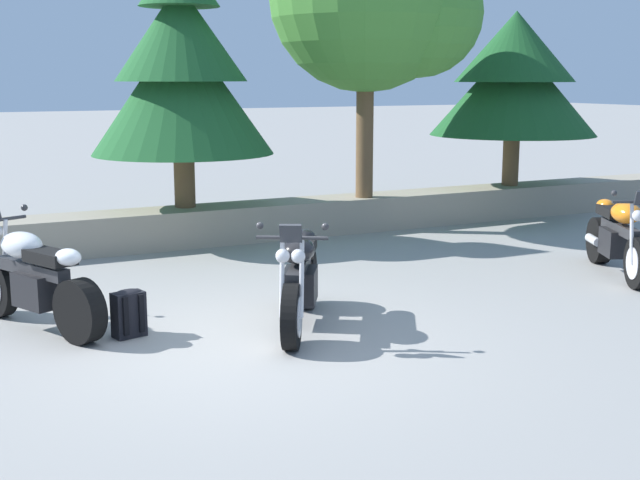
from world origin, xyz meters
The scene contains 8 objects.
ground_plane centered at (0.00, 0.00, 0.00)m, with size 120.00×120.00×0.00m, color gray.
stone_wall centered at (0.00, 4.80, 0.28)m, with size 36.00×0.80×0.55m, color gray.
motorcycle_white_near_left centered at (-1.68, 1.30, 0.49)m, with size 1.08×1.94×1.18m.
motorcycle_black_centre centered at (0.69, 0.17, 0.49)m, with size 1.23×1.85×1.18m.
motorcycle_orange_far_right centered at (5.25, 0.42, 0.49)m, with size 1.14×1.91×1.18m.
rider_backpack centered at (-0.92, 0.63, 0.24)m, with size 0.33×0.30×0.47m.
pine_tree_far_left centered at (1.03, 4.94, 2.61)m, with size 2.69×2.69×3.78m.
pine_tree_mid_right centered at (7.11, 4.85, 2.49)m, with size 2.94×2.94×3.07m.
Camera 1 is at (-2.75, -7.17, 2.45)m, focal length 47.12 mm.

